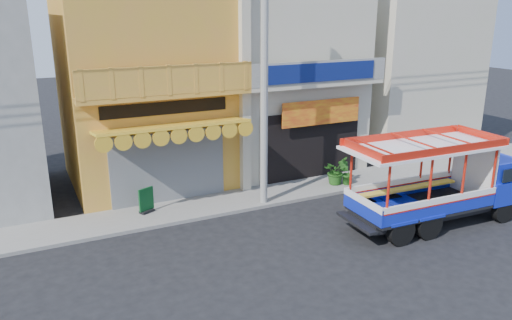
{
  "coord_description": "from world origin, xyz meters",
  "views": [
    {
      "loc": [
        -8.7,
        -11.78,
        6.83
      ],
      "look_at": [
        -1.7,
        2.5,
        2.03
      ],
      "focal_mm": 35.0,
      "sensor_mm": 36.0,
      "label": 1
    }
  ],
  "objects": [
    {
      "name": "shophouse_left",
      "position": [
        -4.0,
        7.96,
        4.11
      ],
      "size": [
        6.0,
        7.5,
        8.24
      ],
      "color": "gold",
      "rests_on": "ground"
    },
    {
      "name": "potted_plant_a",
      "position": [
        2.47,
        3.83,
        0.66
      ],
      "size": [
        1.28,
        1.26,
        1.07
      ],
      "primitive_type": "imported",
      "rotation": [
        0.0,
        0.0,
        0.7
      ],
      "color": "#225819",
      "rests_on": "sidewalk"
    },
    {
      "name": "shophouse_right",
      "position": [
        2.0,
        7.96,
        4.11
      ],
      "size": [
        6.0,
        6.75,
        8.24
      ],
      "color": "beige",
      "rests_on": "ground"
    },
    {
      "name": "ground",
      "position": [
        0.0,
        0.0,
        0.0
      ],
      "size": [
        90.0,
        90.0,
        0.0
      ],
      "primitive_type": "plane",
      "color": "black",
      "rests_on": "ground"
    },
    {
      "name": "potted_plant_b",
      "position": [
        2.81,
        3.58,
        0.6
      ],
      "size": [
        0.67,
        0.63,
        0.95
      ],
      "primitive_type": "imported",
      "rotation": [
        0.0,
        0.0,
        2.61
      ],
      "color": "#225819",
      "rests_on": "sidewalk"
    },
    {
      "name": "songthaew_truck",
      "position": [
        3.85,
        -0.64,
        1.44
      ],
      "size": [
        6.49,
        2.37,
        3.0
      ],
      "color": "black",
      "rests_on": "ground"
    },
    {
      "name": "filler_building_right",
      "position": [
        9.0,
        8.0,
        3.8
      ],
      "size": [
        6.0,
        6.0,
        7.6
      ],
      "primitive_type": "cube",
      "color": "beige",
      "rests_on": "ground"
    },
    {
      "name": "sidewalk",
      "position": [
        0.0,
        4.0,
        0.06
      ],
      "size": [
        30.0,
        2.0,
        0.12
      ],
      "primitive_type": "cube",
      "color": "slate",
      "rests_on": "ground"
    },
    {
      "name": "party_pilaster",
      "position": [
        -1.0,
        4.85,
        4.0
      ],
      "size": [
        0.35,
        0.3,
        8.0
      ],
      "primitive_type": "cube",
      "color": "beige",
      "rests_on": "ground"
    },
    {
      "name": "utility_pole",
      "position": [
        -0.85,
        3.3,
        5.03
      ],
      "size": [
        28.0,
        0.26,
        9.0
      ],
      "color": "gray",
      "rests_on": "ground"
    },
    {
      "name": "green_sign",
      "position": [
        -5.06,
        4.21,
        0.49
      ],
      "size": [
        0.56,
        0.44,
        0.89
      ],
      "color": "black",
      "rests_on": "sidewalk"
    }
  ]
}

